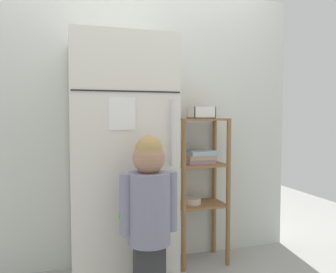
{
  "coord_description": "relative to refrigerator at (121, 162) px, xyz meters",
  "views": [
    {
      "loc": [
        -0.6,
        -2.4,
        1.2
      ],
      "look_at": [
        0.12,
        0.02,
        1.05
      ],
      "focal_mm": 36.36,
      "sensor_mm": 36.0,
      "label": 1
    }
  ],
  "objects": [
    {
      "name": "kitchen_wall_back",
      "position": [
        0.23,
        0.33,
        0.25
      ],
      "size": [
        2.66,
        0.03,
        2.25
      ],
      "primitive_type": "cube",
      "color": "silver",
      "rests_on": "ground"
    },
    {
      "name": "refrigerator",
      "position": [
        0.0,
        0.0,
        0.0
      ],
      "size": [
        0.7,
        0.64,
        1.75
      ],
      "color": "silver",
      "rests_on": "ground"
    },
    {
      "name": "child_standing",
      "position": [
        0.09,
        -0.48,
        -0.21
      ],
      "size": [
        0.35,
        0.26,
        1.09
      ],
      "color": "#353636",
      "rests_on": "ground"
    },
    {
      "name": "pantry_shelf_unit",
      "position": [
        0.67,
        0.15,
        -0.14
      ],
      "size": [
        0.41,
        0.3,
        1.19
      ],
      "color": "olive",
      "rests_on": "ground"
    },
    {
      "name": "fruit_bin",
      "position": [
        0.67,
        0.14,
        0.35
      ],
      "size": [
        0.18,
        0.17,
        0.09
      ],
      "color": "white",
      "rests_on": "pantry_shelf_unit"
    }
  ]
}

